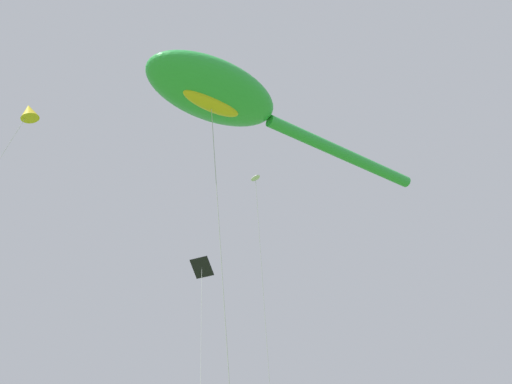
% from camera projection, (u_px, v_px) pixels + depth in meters
% --- Properties ---
extents(big_show_kite, '(13.90, 3.82, 16.92)m').
position_uv_depth(big_show_kite, '(224.00, 97.00, 21.30)').
color(big_show_kite, green).
rests_on(big_show_kite, ground).
extents(small_kite_delta_white, '(1.83, 1.59, 14.18)m').
position_uv_depth(small_kite_delta_white, '(257.00, 201.00, 22.05)').
color(small_kite_delta_white, white).
rests_on(small_kite_delta_white, ground).
extents(small_kite_box_yellow, '(4.55, 2.35, 19.05)m').
position_uv_depth(small_kite_box_yellow, '(28.00, 113.00, 25.60)').
color(small_kite_box_yellow, yellow).
rests_on(small_kite_box_yellow, ground).
extents(small_kite_triangle_green, '(1.14, 3.38, 12.36)m').
position_uv_depth(small_kite_triangle_green, '(202.00, 275.00, 24.70)').
color(small_kite_triangle_green, black).
rests_on(small_kite_triangle_green, ground).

